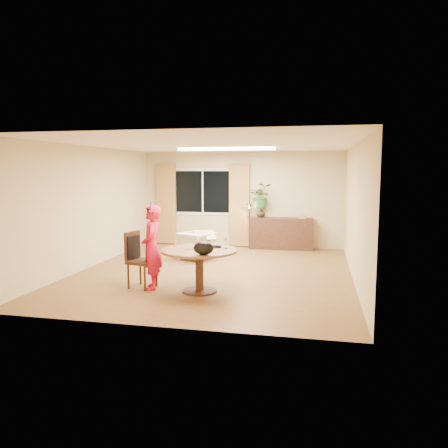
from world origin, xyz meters
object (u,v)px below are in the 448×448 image
child (152,247)px  sideboard (281,233)px  armchair (196,245)px  dining_chair (142,260)px  dining_table (199,258)px

child → sideboard: bearing=138.9°
armchair → child: bearing=113.7°
sideboard → dining_chair: bearing=-115.3°
child → sideboard: size_ratio=0.89×
child → dining_chair: bearing=-115.1°
dining_table → armchair: size_ratio=1.81×
dining_chair → dining_table: bearing=10.8°
child → armchair: 2.70m
dining_table → sideboard: 4.60m
armchair → dining_table: bearing=131.8°
child → dining_table: bearing=70.4°
dining_chair → sideboard: (2.10, 4.43, -0.08)m
dining_chair → armchair: (0.25, 2.64, -0.17)m
dining_chair → sideboard: 4.91m
dining_table → sideboard: sideboard is taller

